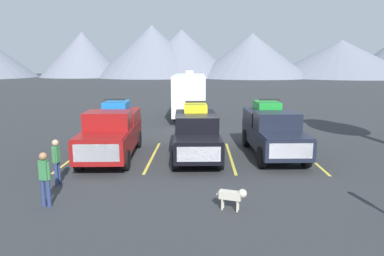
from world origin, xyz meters
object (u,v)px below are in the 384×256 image
at_px(pickup_truck_a, 112,131).
at_px(pickup_truck_c, 272,130).
at_px(person_b, 45,176).
at_px(dog, 234,195).
at_px(pickup_truck_b, 196,132).
at_px(person_a, 56,159).
at_px(camper_trailer_a, 189,94).

distance_m(pickup_truck_a, pickup_truck_c, 7.63).
xyz_separation_m(pickup_truck_a, pickup_truck_c, (7.61, 0.56, -0.02)).
distance_m(pickup_truck_a, person_b, 5.97).
xyz_separation_m(pickup_truck_a, dog, (5.17, -6.08, -0.75)).
bearing_deg(person_b, pickup_truck_b, 53.14).
height_order(pickup_truck_a, dog, pickup_truck_a).
relative_size(pickup_truck_a, person_a, 3.50).
xyz_separation_m(pickup_truck_c, person_a, (-8.66, -4.52, -0.24)).
xyz_separation_m(pickup_truck_b, dog, (1.22, -6.23, -0.68)).
xyz_separation_m(pickup_truck_a, camper_trailer_a, (3.27, 11.23, 0.75)).
height_order(person_a, person_b, person_b).
bearing_deg(pickup_truck_c, person_a, -152.46).
bearing_deg(camper_trailer_a, pickup_truck_a, -106.25).
bearing_deg(pickup_truck_c, person_b, -141.69).
bearing_deg(camper_trailer_a, pickup_truck_c, -67.88).
distance_m(pickup_truck_c, person_a, 9.77).
height_order(pickup_truck_b, person_a, pickup_truck_b).
distance_m(pickup_truck_a, camper_trailer_a, 11.72).
distance_m(person_b, dog, 5.81).
relative_size(camper_trailer_a, person_a, 4.77).
xyz_separation_m(person_a, dog, (6.22, -2.12, -0.49)).
bearing_deg(person_b, dog, -1.44).
bearing_deg(person_a, pickup_truck_a, 75.12).
distance_m(camper_trailer_a, dog, 17.47).
distance_m(person_a, person_b, 2.02).
distance_m(pickup_truck_c, dog, 7.11).
xyz_separation_m(pickup_truck_b, person_b, (-4.56, -6.08, -0.16)).
height_order(camper_trailer_a, dog, camper_trailer_a).
xyz_separation_m(pickup_truck_b, person_a, (-5.00, -4.11, -0.18)).
xyz_separation_m(pickup_truck_c, dog, (-2.44, -6.64, -0.73)).
bearing_deg(dog, pickup_truck_a, 130.40).
distance_m(pickup_truck_a, dog, 8.02).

